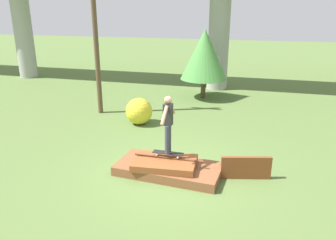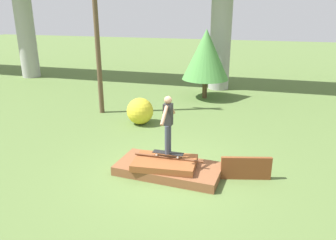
% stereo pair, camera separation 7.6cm
% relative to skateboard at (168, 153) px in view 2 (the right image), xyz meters
% --- Properties ---
extents(ground_plane, '(80.00, 80.00, 0.00)m').
position_rel_skateboard_xyz_m(ground_plane, '(0.03, -0.06, -0.56)').
color(ground_plane, '#567038').
extents(scrap_pile, '(2.87, 1.52, 0.49)m').
position_rel_skateboard_xyz_m(scrap_pile, '(0.01, -0.08, -0.38)').
color(scrap_pile, brown).
rests_on(scrap_pile, ground_plane).
extents(scrap_plank_loose, '(1.28, 0.41, 0.62)m').
position_rel_skateboard_xyz_m(scrap_plank_loose, '(2.05, 0.18, -0.25)').
color(scrap_plank_loose, brown).
rests_on(scrap_plank_loose, ground_plane).
extents(skateboard, '(0.84, 0.23, 0.09)m').
position_rel_skateboard_xyz_m(skateboard, '(0.00, 0.00, 0.00)').
color(skateboard, black).
rests_on(skateboard, scrap_pile).
extents(skater, '(0.23, 1.12, 1.55)m').
position_rel_skateboard_xyz_m(skater, '(-0.00, -0.00, 0.91)').
color(skater, '#383D4C').
rests_on(skater, skateboard).
extents(utility_pole, '(1.30, 0.20, 6.96)m').
position_rel_skateboard_xyz_m(utility_pole, '(-4.17, 4.41, 3.04)').
color(utility_pole, brown).
rests_on(utility_pole, ground_plane).
extents(tree_behind_left, '(2.25, 2.25, 3.32)m').
position_rel_skateboard_xyz_m(tree_behind_left, '(-0.36, 7.94, 1.57)').
color(tree_behind_left, '#4C3823').
rests_on(tree_behind_left, ground_plane).
extents(bush_yellow_flowering, '(1.02, 1.02, 1.02)m').
position_rel_skateboard_xyz_m(bush_yellow_flowering, '(-2.09, 3.49, -0.05)').
color(bush_yellow_flowering, gold).
rests_on(bush_yellow_flowering, ground_plane).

